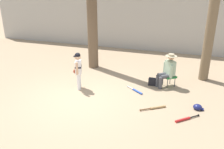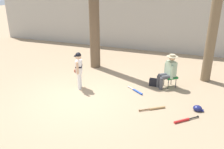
# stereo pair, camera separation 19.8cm
# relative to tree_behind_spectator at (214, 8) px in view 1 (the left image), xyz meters

# --- Properties ---
(ground_plane) EXTENTS (60.00, 60.00, 0.00)m
(ground_plane) POSITION_rel_tree_behind_spectator_xyz_m (-3.71, -3.07, -2.66)
(ground_plane) COLOR #9E8466
(concrete_back_wall) EXTENTS (18.00, 0.36, 3.18)m
(concrete_back_wall) POSITION_rel_tree_behind_spectator_xyz_m (-3.71, 3.59, -1.07)
(concrete_back_wall) COLOR #ADA89E
(concrete_back_wall) RESTS_ON ground
(tree_behind_spectator) EXTENTS (0.46, 0.46, 5.77)m
(tree_behind_spectator) POSITION_rel_tree_behind_spectator_xyz_m (0.00, 0.00, 0.00)
(tree_behind_spectator) COLOR brown
(tree_behind_spectator) RESTS_ON ground
(young_ballplayer) EXTENTS (0.46, 0.55, 1.31)m
(young_ballplayer) POSITION_rel_tree_behind_spectator_xyz_m (-4.13, -2.35, -1.92)
(young_ballplayer) COLOR white
(young_ballplayer) RESTS_ON ground
(folding_stool) EXTENTS (0.56, 0.56, 0.41)m
(folding_stool) POSITION_rel_tree_behind_spectator_xyz_m (-1.18, -1.11, -2.30)
(folding_stool) COLOR #196B2D
(folding_stool) RESTS_ON ground
(seated_spectator) EXTENTS (0.65, 0.61, 1.20)m
(seated_spectator) POSITION_rel_tree_behind_spectator_xyz_m (-1.26, -1.17, -2.02)
(seated_spectator) COLOR #47474C
(seated_spectator) RESTS_ON ground
(handbag_beside_stool) EXTENTS (0.34, 0.19, 0.26)m
(handbag_beside_stool) POSITION_rel_tree_behind_spectator_xyz_m (-1.72, -1.21, -2.53)
(handbag_beside_stool) COLOR black
(handbag_beside_stool) RESTS_ON ground
(bat_blue_youth) EXTENTS (0.65, 0.49, 0.07)m
(bat_blue_youth) POSITION_rel_tree_behind_spectator_xyz_m (-2.16, -1.96, -2.63)
(bat_blue_youth) COLOR #2347AD
(bat_blue_youth) RESTS_ON ground
(bat_wood_tan) EXTENTS (0.70, 0.53, 0.07)m
(bat_wood_tan) POSITION_rel_tree_behind_spectator_xyz_m (-1.34, -2.89, -2.63)
(bat_wood_tan) COLOR tan
(bat_wood_tan) RESTS_ON ground
(bat_red_barrel) EXTENTS (0.62, 0.59, 0.07)m
(bat_red_barrel) POSITION_rel_tree_behind_spectator_xyz_m (-0.51, -3.26, -2.63)
(bat_red_barrel) COLOR red
(bat_red_barrel) RESTS_ON ground
(batting_helmet_navy) EXTENTS (0.30, 0.23, 0.17)m
(batting_helmet_navy) POSITION_rel_tree_behind_spectator_xyz_m (-0.18, -2.54, -2.59)
(batting_helmet_navy) COLOR navy
(batting_helmet_navy) RESTS_ON ground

